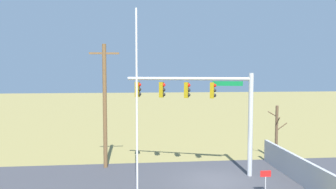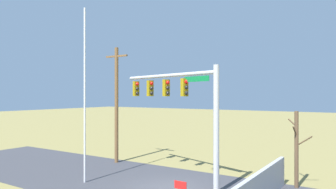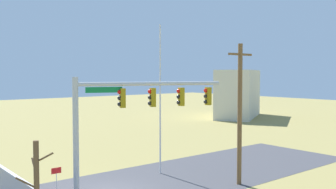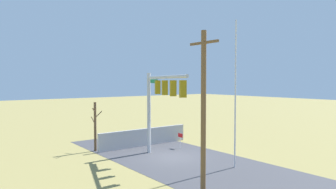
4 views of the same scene
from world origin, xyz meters
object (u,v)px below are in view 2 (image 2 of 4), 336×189
bare_tree (297,148)px  signal_mast (180,99)px  flagpole (85,95)px  utility_pole (116,103)px  open_sign (180,189)px

bare_tree → signal_mast: bearing=-157.6°
flagpole → utility_pole: bearing=113.0°
signal_mast → open_sign: (2.25, -3.77, -3.60)m
utility_pole → flagpole: bearing=-67.0°
flagpole → open_sign: flagpole is taller
flagpole → open_sign: 7.58m
open_sign → signal_mast: bearing=120.8°
signal_mast → bare_tree: bearing=22.4°
signal_mast → open_sign: size_ratio=6.08×
bare_tree → open_sign: (-3.26, -6.05, -1.10)m
signal_mast → open_sign: bearing=-59.2°
open_sign → flagpole: bearing=172.6°
utility_pole → signal_mast: bearing=-16.2°
open_sign → utility_pole: bearing=146.7°
utility_pole → bare_tree: size_ratio=2.06×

